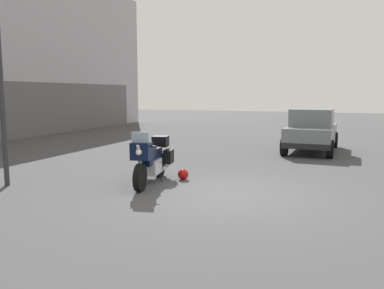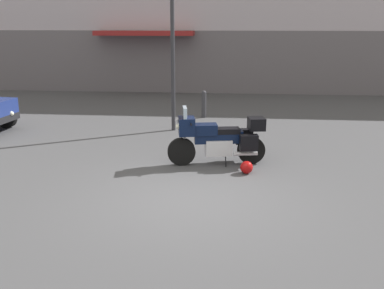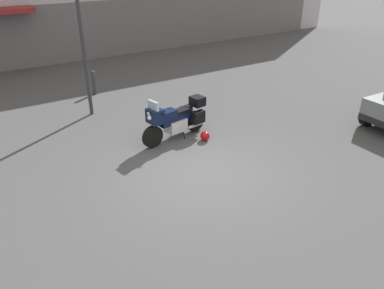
{
  "view_description": "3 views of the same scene",
  "coord_description": "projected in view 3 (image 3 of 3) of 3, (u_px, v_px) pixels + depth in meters",
  "views": [
    {
      "loc": [
        -8.08,
        -2.28,
        2.23
      ],
      "look_at": [
        0.51,
        1.02,
        1.02
      ],
      "focal_mm": 36.44,
      "sensor_mm": 36.0,
      "label": 1
    },
    {
      "loc": [
        0.75,
        -7.57,
        3.2
      ],
      "look_at": [
        -0.01,
        0.54,
        0.9
      ],
      "focal_mm": 40.81,
      "sensor_mm": 36.0,
      "label": 2
    },
    {
      "loc": [
        -4.58,
        -6.63,
        4.94
      ],
      "look_at": [
        -0.17,
        0.24,
        0.75
      ],
      "focal_mm": 35.09,
      "sensor_mm": 36.0,
      "label": 3
    }
  ],
  "objects": [
    {
      "name": "motorcycle",
      "position": [
        176.0,
        119.0,
        10.92
      ],
      "size": [
        2.25,
        0.94,
        1.36
      ],
      "rotation": [
        0.0,
        0.0,
        3.31
      ],
      "color": "black",
      "rests_on": "ground"
    },
    {
      "name": "ground_plane",
      "position": [
        203.0,
        173.0,
        9.42
      ],
      "size": [
        80.0,
        80.0,
        0.0
      ],
      "primitive_type": "plane",
      "color": "#424244"
    },
    {
      "name": "bollard_curbside",
      "position": [
        94.0,
        82.0,
        14.44
      ],
      "size": [
        0.16,
        0.16,
        0.94
      ],
      "color": "#333338",
      "rests_on": "ground"
    },
    {
      "name": "helmet",
      "position": [
        205.0,
        136.0,
        10.99
      ],
      "size": [
        0.28,
        0.28,
        0.28
      ],
      "primitive_type": "sphere",
      "color": "#990C0C",
      "rests_on": "ground"
    },
    {
      "name": "streetlamp_curbside",
      "position": [
        82.0,
        25.0,
        11.41
      ],
      "size": [
        0.28,
        0.94,
        4.88
      ],
      "color": "#2D2D33",
      "rests_on": "ground"
    }
  ]
}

